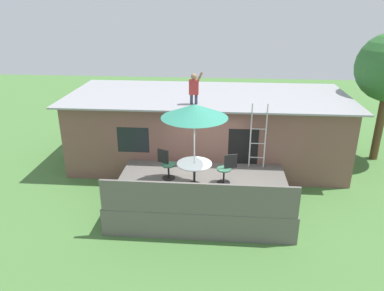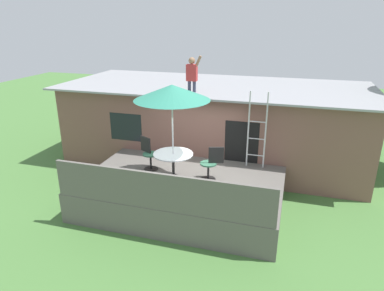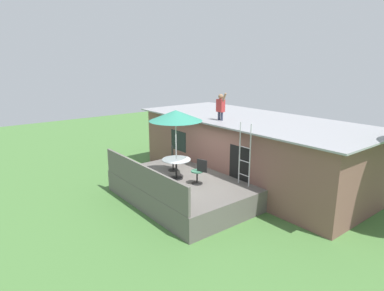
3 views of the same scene
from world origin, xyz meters
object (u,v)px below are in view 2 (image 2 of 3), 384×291
(person_figure, at_px, (192,72))
(step_ladder, at_px, (257,130))
(patio_table, at_px, (173,159))
(patio_umbrella, at_px, (172,92))
(patio_chair_right, at_px, (211,164))
(patio_chair_left, at_px, (149,154))

(person_figure, bearing_deg, step_ladder, -21.53)
(step_ladder, bearing_deg, patio_table, -142.68)
(patio_table, relative_size, patio_umbrella, 0.41)
(step_ladder, relative_size, patio_chair_right, 2.39)
(step_ladder, xyz_separation_m, patio_chair_left, (-2.87, -1.02, -0.64))
(step_ladder, relative_size, patio_chair_left, 2.39)
(step_ladder, height_order, person_figure, person_figure)
(patio_chair_left, height_order, patio_chair_right, same)
(step_ladder, distance_m, person_figure, 2.71)
(patio_table, relative_size, patio_chair_left, 1.13)
(patio_umbrella, height_order, patio_chair_left, patio_umbrella)
(person_figure, xyz_separation_m, patio_chair_right, (1.14, -2.06, -2.05))
(person_figure, relative_size, patio_chair_left, 1.21)
(step_ladder, distance_m, patio_chair_right, 1.70)
(patio_table, height_order, patio_chair_left, patio_chair_left)
(person_figure, bearing_deg, patio_chair_left, -111.01)
(patio_table, relative_size, patio_chair_right, 1.13)
(patio_umbrella, relative_size, person_figure, 2.29)
(patio_table, distance_m, patio_chair_right, 1.00)
(patio_table, height_order, patio_chair_right, patio_chair_right)
(patio_umbrella, distance_m, patio_chair_left, 2.15)
(patio_chair_left, bearing_deg, patio_umbrella, 0.00)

